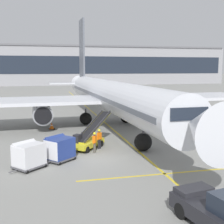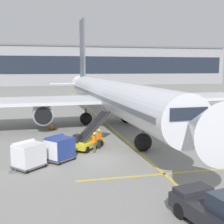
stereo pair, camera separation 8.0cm
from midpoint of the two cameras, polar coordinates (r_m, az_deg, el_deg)
name	(u,v)px [view 1 (the left image)]	position (r m, az deg, el deg)	size (l,w,h in m)	color
ground_plane	(97,159)	(23.40, -3.05, -8.99)	(600.00, 600.00, 0.00)	gray
parked_airplane	(108,95)	(36.41, -0.82, 3.22)	(36.93, 46.40, 15.63)	silver
belt_loader	(88,138)	(26.37, -4.65, -5.07)	(4.41, 4.86, 2.97)	gold
baggage_cart_lead	(59,148)	(23.03, -10.15, -6.81)	(2.58, 2.52, 1.91)	#515156
baggage_cart_second	(29,155)	(21.80, -15.81, -7.87)	(2.58, 2.52, 1.91)	#515156
pushback_tug	(220,211)	(14.39, 19.79, -17.48)	(2.90, 4.72, 1.83)	#232328
ground_crew_by_loader	(95,141)	(24.83, -3.45, -5.58)	(0.40, 0.50, 1.74)	#514C42
ground_crew_by_carts	(99,138)	(26.03, -2.54, -4.92)	(0.48, 0.42, 1.74)	black
safety_cone_engine_keepout	(52,126)	(35.08, -11.57, -2.64)	(0.68, 0.68, 0.77)	black
apron_guidance_line_lead_in	(109,126)	(36.05, -0.57, -2.77)	(0.20, 110.00, 0.01)	yellow
apron_guidance_line_stop_bar	(166,174)	(20.60, 10.13, -11.56)	(12.00, 0.20, 0.01)	yellow
terminal_building	(68,65)	(130.47, -8.44, 8.83)	(139.08, 15.76, 16.43)	#939399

